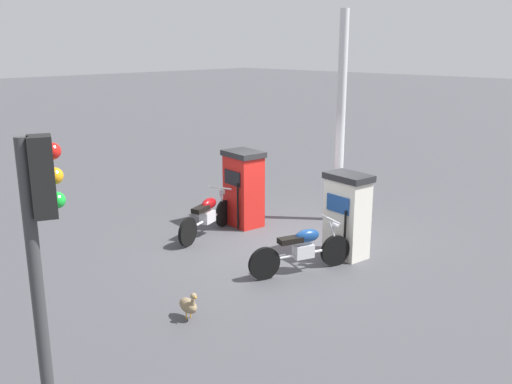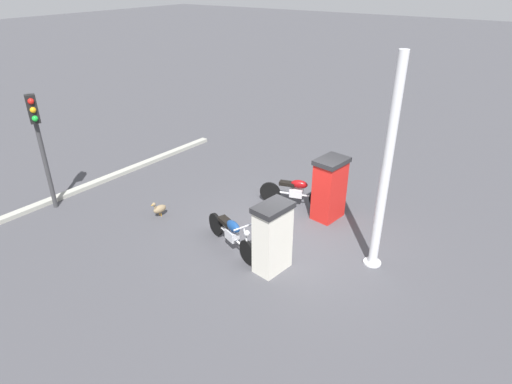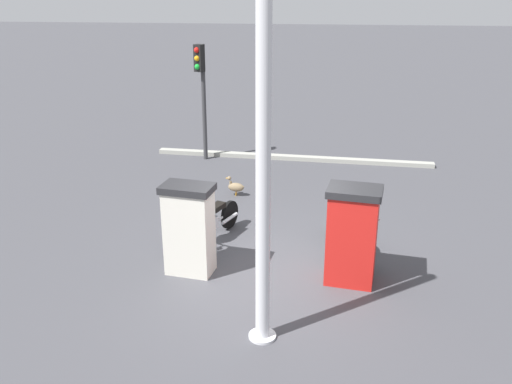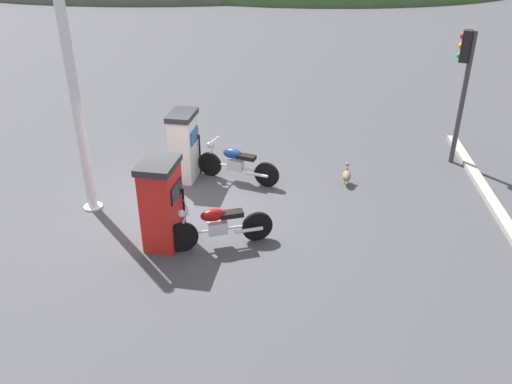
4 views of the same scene
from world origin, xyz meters
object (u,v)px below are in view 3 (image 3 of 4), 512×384
motorcycle_far_pump (210,221)px  roadside_traffic_light (201,82)px  fuel_pump_near (352,235)px  wandering_duck (236,187)px  canopy_support_pole (263,190)px  fuel_pump_far (189,229)px  motorcycle_near_pump (352,231)px

motorcycle_far_pump → roadside_traffic_light: (5.29, 1.23, 1.79)m
fuel_pump_near → roadside_traffic_light: roadside_traffic_light is taller
wandering_duck → roadside_traffic_light: roadside_traffic_light is taller
roadside_traffic_light → canopy_support_pole: size_ratio=0.69×
motorcycle_far_pump → canopy_support_pole: canopy_support_pole is taller
fuel_pump_far → canopy_support_pole: (-1.79, -1.47, 1.45)m
canopy_support_pole → fuel_pump_near: bearing=-36.1°
canopy_support_pole → motorcycle_far_pump: bearing=24.5°
motorcycle_far_pump → wandering_duck: size_ratio=4.06×
wandering_duck → canopy_support_pole: canopy_support_pole is taller
fuel_pump_near → wandering_duck: (3.76, 2.55, -0.64)m
motorcycle_far_pump → canopy_support_pole: (-2.99, -1.36, 1.84)m
fuel_pump_far → canopy_support_pole: bearing=-140.6°
roadside_traffic_light → fuel_pump_far: bearing=-170.2°
fuel_pump_near → canopy_support_pole: (-1.79, 1.30, 1.42)m
fuel_pump_near → motorcycle_far_pump: bearing=65.6°
motorcycle_far_pump → wandering_duck: 2.57m
fuel_pump_near → fuel_pump_far: 2.77m
roadside_traffic_light → fuel_pump_near: bearing=-149.0°
motorcycle_near_pump → canopy_support_pole: (-2.82, 1.38, 1.83)m
motorcycle_far_pump → roadside_traffic_light: roadside_traffic_light is taller
fuel_pump_near → motorcycle_near_pump: 1.12m
roadside_traffic_light → canopy_support_pole: bearing=-162.6°
motorcycle_near_pump → roadside_traffic_light: roadside_traffic_light is taller
roadside_traffic_light → canopy_support_pole: (-8.28, -2.60, 0.05)m
fuel_pump_far → roadside_traffic_light: bearing=9.8°
fuel_pump_far → motorcycle_near_pump: bearing=-70.0°
motorcycle_far_pump → roadside_traffic_light: bearing=13.1°
fuel_pump_near → motorcycle_near_pump: fuel_pump_near is taller
canopy_support_pole → roadside_traffic_light: bearing=17.4°
fuel_pump_near → motorcycle_far_pump: size_ratio=0.88×
wandering_duck → canopy_support_pole: (-5.55, -1.25, 2.05)m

